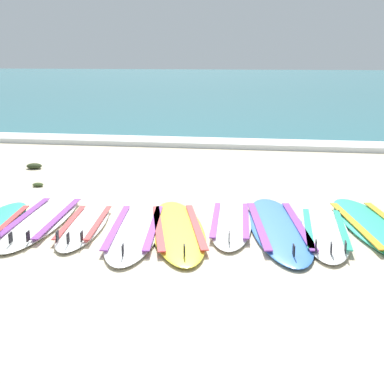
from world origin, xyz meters
TOP-DOWN VIEW (x-y plane):
  - ground_plane at (0.00, 0.00)m, footprint 80.00×80.00m
  - sea at (0.00, 35.83)m, footprint 80.00×60.00m
  - wave_foam_strip at (0.00, 6.29)m, footprint 80.00×0.93m
  - surfboard_1 at (-1.64, 0.11)m, footprint 0.82×2.46m
  - surfboard_2 at (-1.04, 0.00)m, footprint 0.72×1.96m
  - surfboard_3 at (-0.40, -0.06)m, footprint 0.91×2.45m
  - surfboard_4 at (0.09, 0.02)m, footprint 1.22×2.51m
  - surfboard_5 at (0.67, 0.38)m, footprint 0.66×2.07m
  - surfboard_6 at (1.25, 0.28)m, footprint 1.05×2.67m
  - surfboard_7 at (1.78, 0.22)m, footprint 0.53×2.13m
  - surfboard_8 at (2.37, 0.48)m, footprint 1.13×2.64m
  - seaweed_clump_near_shoreline at (-2.50, 1.88)m, footprint 0.17×0.14m
  - seaweed_clump_mid_sand at (-3.16, 3.16)m, footprint 0.28×0.22m

SIDE VIEW (x-z plane):
  - ground_plane at x=0.00m, z-range 0.00..0.00m
  - seaweed_clump_near_shoreline at x=-2.50m, z-range 0.00..0.06m
  - surfboard_6 at x=1.25m, z-range -0.05..0.13m
  - surfboard_4 at x=0.09m, z-range -0.05..0.13m
  - surfboard_3 at x=-0.40m, z-range -0.05..0.13m
  - surfboard_5 at x=0.67m, z-range -0.05..0.13m
  - surfboard_8 at x=2.37m, z-range -0.05..0.13m
  - surfboard_1 at x=-1.64m, z-range -0.05..0.13m
  - surfboard_7 at x=1.78m, z-range -0.05..0.13m
  - surfboard_2 at x=-1.04m, z-range -0.05..0.13m
  - seaweed_clump_mid_sand at x=-3.16m, z-range 0.00..0.10m
  - sea at x=0.00m, z-range 0.00..0.10m
  - wave_foam_strip at x=0.00m, z-range 0.00..0.11m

